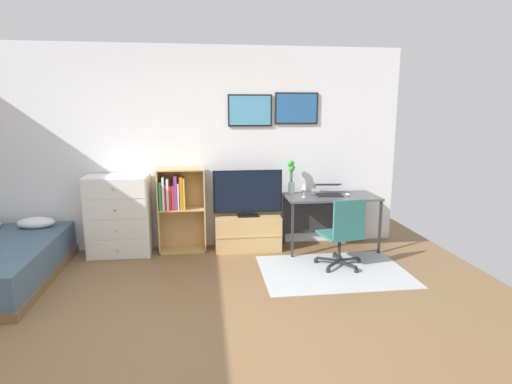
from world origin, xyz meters
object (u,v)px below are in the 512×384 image
Objects in this scene: dresser at (119,216)px; wine_glass at (304,187)px; bookshelf at (178,203)px; laptop at (329,190)px; television at (248,193)px; bamboo_vase at (291,177)px; tv_stand at (248,232)px; desk at (329,204)px; office_chair at (344,232)px; computer_mouse at (348,194)px.

wine_glass is at bearing -3.48° from dresser.
bookshelf is 2.76× the size of laptop.
bamboo_vase is at bearing 11.02° from television.
desk is at bearing -1.48° from tv_stand.
laptop is (-0.01, 0.00, 0.19)m from desk.
office_chair reaches higher than computer_mouse.
bamboo_vase is (1.53, 0.05, 0.31)m from bookshelf.
dresser reaches higher than desk.
tv_stand is 0.98m from wine_glass.
bookshelf is 2.03m from laptop.
bamboo_vase is (-0.44, 0.94, 0.52)m from office_chair.
wine_glass is (-0.38, -0.13, 0.07)m from laptop.
wine_glass is at bearing -154.88° from laptop.
tv_stand is 0.97m from bamboo_vase.
desk is at bearing 18.74° from wine_glass.
television is at bearing 179.67° from desk.
office_chair is 2.12× the size of laptop.
laptop is at bearing -14.11° from bamboo_vase.
dresser is 2.33m from bamboo_vase.
television is at bearing -90.00° from tv_stand.
bookshelf is at bearing 175.47° from television.
desk is 2.69× the size of bamboo_vase.
bookshelf is 1.27× the size of tv_stand.
bamboo_vase reaches higher than computer_mouse.
desk is at bearing -0.43° from laptop.
bamboo_vase is (0.61, 0.10, 0.74)m from tv_stand.
bookshelf reaches higher than desk.
bamboo_vase is at bearing 161.97° from computer_mouse.
dresser is 1.20× the size of tv_stand.
dresser is 5.84× the size of wine_glass.
bamboo_vase reaches higher than desk.
wine_glass is at bearing -7.32° from bookshelf.
television reaches higher than dresser.
office_chair is (2.73, -0.82, -0.07)m from dresser.
dresser is 0.94× the size of bookshelf.
television is 2.01× the size of bamboo_vase.
television reaches higher than laptop.
laptop is at bearing -0.26° from dresser.
laptop is (2.03, -0.08, 0.14)m from bookshelf.
tv_stand is 0.71× the size of desk.
dresser is 1.15× the size of television.
desk is 11.84× the size of computer_mouse.
wine_glass is (0.12, -0.26, -0.10)m from bamboo_vase.
television is at bearing 132.03° from office_chair.
laptop reaches higher than tv_stand.
office_chair is 4.78× the size of wine_glass.
desk is 0.29m from computer_mouse.
office_chair is (-0.07, -0.81, -0.15)m from desk.
bookshelf reaches higher than office_chair.
bookshelf is 10.74× the size of computer_mouse.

